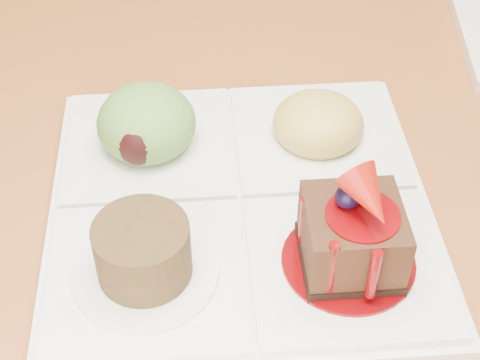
# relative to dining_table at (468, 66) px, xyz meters

# --- Properties ---
(dining_table) EXTENTS (1.00, 1.80, 0.75)m
(dining_table) POSITION_rel_dining_table_xyz_m (0.00, 0.00, 0.00)
(dining_table) COLOR brown
(dining_table) RESTS_ON ground
(sampler_plate) EXTENTS (0.34, 0.34, 0.11)m
(sampler_plate) POSITION_rel_dining_table_xyz_m (-0.20, -0.32, 0.09)
(sampler_plate) COLOR white
(sampler_plate) RESTS_ON dining_table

